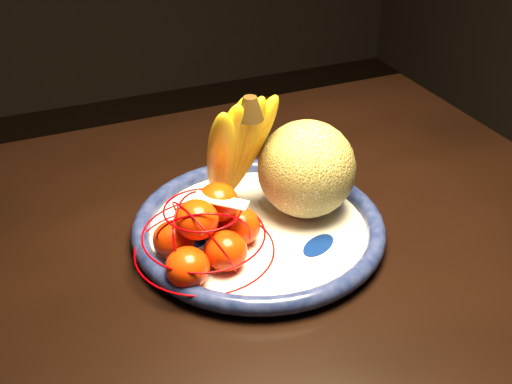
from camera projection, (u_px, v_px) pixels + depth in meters
name	position (u px, v px, depth m)	size (l,w,h in m)	color
dining_table	(112.00, 330.00, 0.89)	(1.56, 0.95, 0.77)	black
fruit_bowl	(259.00, 228.00, 0.92)	(0.36, 0.36, 0.03)	white
cantaloupe	(307.00, 169.00, 0.93)	(0.14, 0.14, 0.14)	olive
banana_bunch	(233.00, 147.00, 0.91)	(0.14, 0.14, 0.21)	yellow
mandarin_bag	(206.00, 233.00, 0.85)	(0.25, 0.25, 0.12)	#FF3A0A
price_tag	(221.00, 200.00, 0.84)	(0.07, 0.03, 0.00)	white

